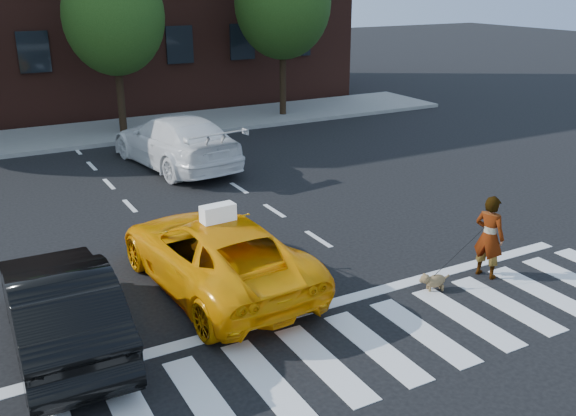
{
  "coord_description": "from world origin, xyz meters",
  "views": [
    {
      "loc": [
        -5.69,
        -7.33,
        5.73
      ],
      "look_at": [
        0.54,
        3.95,
        1.1
      ],
      "focal_mm": 40.0,
      "sensor_mm": 36.0,
      "label": 1
    }
  ],
  "objects": [
    {
      "name": "dog",
      "position": [
        2.19,
        1.11,
        0.21
      ],
      "size": [
        0.61,
        0.37,
        0.35
      ],
      "rotation": [
        0.0,
        0.0,
        -0.32
      ],
      "color": "#92724A",
      "rests_on": "ground"
    },
    {
      "name": "woman",
      "position": [
        3.56,
        1.1,
        0.86
      ],
      "size": [
        0.57,
        0.72,
        1.72
      ],
      "primitive_type": "imported",
      "rotation": [
        0.0,
        0.0,
        1.86
      ],
      "color": "#999999",
      "rests_on": "ground"
    },
    {
      "name": "stop_line",
      "position": [
        0.0,
        1.6,
        0.01
      ],
      "size": [
        12.0,
        0.3,
        0.01
      ],
      "primitive_type": "cube",
      "color": "silver",
      "rests_on": "ground"
    },
    {
      "name": "taxi_sign",
      "position": [
        -1.4,
        3.15,
        1.59
      ],
      "size": [
        0.67,
        0.32,
        0.32
      ],
      "primitive_type": "cube",
      "rotation": [
        0.0,
        0.0,
        3.2
      ],
      "color": "white",
      "rests_on": "taxi"
    },
    {
      "name": "tree_mid",
      "position": [
        0.53,
        17.0,
        4.85
      ],
      "size": [
        3.69,
        3.69,
        7.1
      ],
      "color": "black",
      "rests_on": "ground"
    },
    {
      "name": "crosswalk",
      "position": [
        0.0,
        0.0,
        0.01
      ],
      "size": [
        13.0,
        2.4,
        0.01
      ],
      "primitive_type": "cube",
      "color": "silver",
      "rests_on": "ground"
    },
    {
      "name": "ground",
      "position": [
        0.0,
        0.0,
        0.0
      ],
      "size": [
        120.0,
        120.0,
        0.0
      ],
      "primitive_type": "plane",
      "color": "black",
      "rests_on": "ground"
    },
    {
      "name": "taxi",
      "position": [
        -1.4,
        3.35,
        0.71
      ],
      "size": [
        2.68,
        5.28,
        1.43
      ],
      "primitive_type": "imported",
      "rotation": [
        0.0,
        0.0,
        3.2
      ],
      "color": "#FDA005",
      "rests_on": "ground"
    },
    {
      "name": "black_sedan",
      "position": [
        -4.45,
        2.52,
        0.73
      ],
      "size": [
        1.66,
        4.5,
        1.47
      ],
      "primitive_type": "imported",
      "rotation": [
        0.0,
        0.0,
        3.12
      ],
      "color": "black",
      "rests_on": "ground"
    },
    {
      "name": "sidewalk_far",
      "position": [
        0.0,
        17.5,
        0.07
      ],
      "size": [
        30.0,
        4.0,
        0.15
      ],
      "primitive_type": "cube",
      "color": "slate",
      "rests_on": "ground"
    },
    {
      "name": "white_suv",
      "position": [
        0.82,
        11.89,
        0.83
      ],
      "size": [
        3.03,
        5.95,
        1.65
      ],
      "primitive_type": "imported",
      "rotation": [
        0.0,
        0.0,
        3.27
      ],
      "color": "white",
      "rests_on": "ground"
    }
  ]
}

